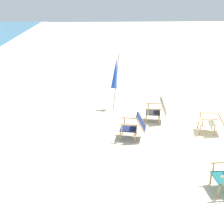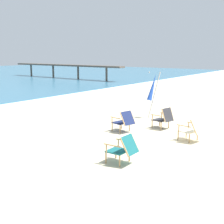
{
  "view_description": "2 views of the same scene",
  "coord_description": "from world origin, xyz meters",
  "px_view_note": "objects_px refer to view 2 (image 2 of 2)",
  "views": [
    {
      "loc": [
        -8.78,
        3.03,
        4.11
      ],
      "look_at": [
        -0.21,
        2.48,
        0.82
      ],
      "focal_mm": 50.0,
      "sensor_mm": 36.0,
      "label": 1
    },
    {
      "loc": [
        -9.54,
        -4.3,
        2.88
      ],
      "look_at": [
        -0.92,
        1.94,
        0.82
      ],
      "focal_mm": 50.0,
      "sensor_mm": 36.0,
      "label": 2
    }
  ],
  "objects_px": {
    "beach_chair_back_left": "(124,121)",
    "umbrella_furled_blue": "(153,88)",
    "beach_chair_front_right": "(164,118)",
    "beach_chair_back_right": "(193,129)",
    "beach_chair_far_center": "(123,148)"
  },
  "relations": [
    {
      "from": "beach_chair_back_right",
      "to": "beach_chair_front_right",
      "type": "bearing_deg",
      "value": 57.09
    },
    {
      "from": "beach_chair_far_center",
      "to": "beach_chair_back_left",
      "type": "relative_size",
      "value": 0.9
    },
    {
      "from": "beach_chair_front_right",
      "to": "beach_chair_back_left",
      "type": "xyz_separation_m",
      "value": [
        -1.27,
        0.96,
        -0.01
      ]
    },
    {
      "from": "beach_chair_far_center",
      "to": "beach_chair_front_right",
      "type": "relative_size",
      "value": 0.96
    },
    {
      "from": "beach_chair_far_center",
      "to": "umbrella_furled_blue",
      "type": "xyz_separation_m",
      "value": [
        5.52,
        2.18,
        0.92
      ]
    },
    {
      "from": "beach_chair_far_center",
      "to": "beach_chair_back_right",
      "type": "xyz_separation_m",
      "value": [
        3.04,
        -0.67,
        -0.0
      ]
    },
    {
      "from": "beach_chair_back_left",
      "to": "beach_chair_back_right",
      "type": "bearing_deg",
      "value": -83.48
    },
    {
      "from": "beach_chair_far_center",
      "to": "beach_chair_back_left",
      "type": "xyz_separation_m",
      "value": [
        2.75,
        1.82,
        0.0
      ]
    },
    {
      "from": "beach_chair_back_left",
      "to": "umbrella_furled_blue",
      "type": "xyz_separation_m",
      "value": [
        2.77,
        0.36,
        0.91
      ]
    },
    {
      "from": "beach_chair_back_left",
      "to": "beach_chair_back_right",
      "type": "distance_m",
      "value": 2.51
    },
    {
      "from": "umbrella_furled_blue",
      "to": "beach_chair_front_right",
      "type": "bearing_deg",
      "value": -138.61
    },
    {
      "from": "beach_chair_back_left",
      "to": "beach_chair_far_center",
      "type": "bearing_deg",
      "value": -146.57
    },
    {
      "from": "beach_chair_back_left",
      "to": "umbrella_furled_blue",
      "type": "height_order",
      "value": "umbrella_furled_blue"
    },
    {
      "from": "beach_chair_back_left",
      "to": "umbrella_furled_blue",
      "type": "bearing_deg",
      "value": 7.38
    },
    {
      "from": "beach_chair_front_right",
      "to": "beach_chair_back_left",
      "type": "relative_size",
      "value": 0.94
    }
  ]
}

